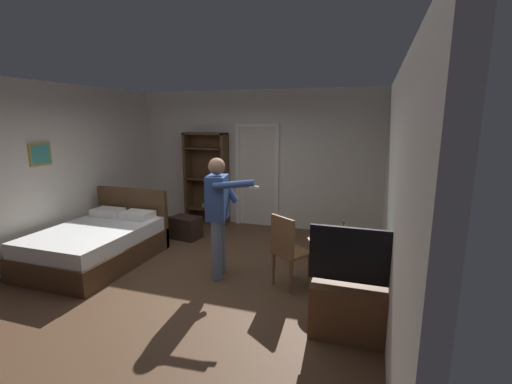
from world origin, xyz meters
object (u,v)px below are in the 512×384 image
object	(u,v)px
laptop	(331,236)
bottle_on_table	(343,233)
wooden_chair	(288,248)
bookshelf	(207,175)
tv_flatscreen	(356,304)
bed	(99,243)
person_blue_shirt	(219,210)
suitcase_dark	(186,228)
side_table	(331,255)

from	to	relation	value
laptop	bottle_on_table	size ratio (longest dim) A/B	1.53
laptop	wooden_chair	xyz separation A→B (m)	(-0.55, -0.08, -0.21)
bookshelf	tv_flatscreen	size ratio (longest dim) A/B	1.64
bed	person_blue_shirt	xyz separation A→B (m)	(2.02, 0.11, 0.68)
tv_flatscreen	bottle_on_table	xyz separation A→B (m)	(-0.23, 0.92, 0.45)
bed	laptop	xyz separation A→B (m)	(3.56, 0.17, 0.45)
bed	person_blue_shirt	world-z (taller)	person_blue_shirt
bottle_on_table	wooden_chair	world-z (taller)	wooden_chair
bottle_on_table	wooden_chair	size ratio (longest dim) A/B	0.28
bed	suitcase_dark	world-z (taller)	bed
side_table	laptop	bearing A→B (deg)	-109.32
person_blue_shirt	suitcase_dark	distance (m)	1.98
side_table	wooden_chair	xyz separation A→B (m)	(-0.56, -0.12, 0.07)
bookshelf	person_blue_shirt	xyz separation A→B (m)	(1.35, -2.41, -0.06)
laptop	suitcase_dark	world-z (taller)	laptop
bed	suitcase_dark	size ratio (longest dim) A/B	3.76
bookshelf	suitcase_dark	world-z (taller)	bookshelf
side_table	suitcase_dark	xyz separation A→B (m)	(-2.83, 1.21, -0.26)
wooden_chair	suitcase_dark	world-z (taller)	wooden_chair
bottle_on_table	bed	bearing A→B (deg)	-178.06
laptop	tv_flatscreen	bearing A→B (deg)	-68.30
bookshelf	wooden_chair	distance (m)	3.42
bookshelf	side_table	bearing A→B (deg)	-38.55
tv_flatscreen	wooden_chair	xyz separation A→B (m)	(-0.93, 0.88, 0.18)
bookshelf	person_blue_shirt	world-z (taller)	bookshelf
bed	bookshelf	bearing A→B (deg)	75.13
laptop	person_blue_shirt	size ratio (longest dim) A/B	0.25
side_table	laptop	world-z (taller)	laptop
bookshelf	person_blue_shirt	bearing A→B (deg)	-60.69
bottle_on_table	person_blue_shirt	bearing A→B (deg)	-179.64
bed	tv_flatscreen	xyz separation A→B (m)	(3.94, -0.79, 0.06)
tv_flatscreen	side_table	distance (m)	1.07
tv_flatscreen	bed	bearing A→B (deg)	168.67
laptop	bed	bearing A→B (deg)	-177.34
wooden_chair	bed	bearing A→B (deg)	-178.37
person_blue_shirt	suitcase_dark	bearing A→B (deg)	134.36
bottle_on_table	suitcase_dark	distance (m)	3.30
bed	side_table	distance (m)	3.59
tv_flatscreen	bottle_on_table	bearing A→B (deg)	103.87
side_table	laptop	size ratio (longest dim) A/B	1.65
side_table	bed	bearing A→B (deg)	-176.71
bed	wooden_chair	size ratio (longest dim) A/B	1.98
bed	side_table	size ratio (longest dim) A/B	2.80
laptop	suitcase_dark	size ratio (longest dim) A/B	0.81
bed	suitcase_dark	xyz separation A→B (m)	(0.74, 1.42, -0.10)
bed	suitcase_dark	distance (m)	1.61
tv_flatscreen	wooden_chair	distance (m)	1.29
laptop	bottle_on_table	bearing A→B (deg)	-14.51
laptop	suitcase_dark	bearing A→B (deg)	156.00
tv_flatscreen	side_table	world-z (taller)	tv_flatscreen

